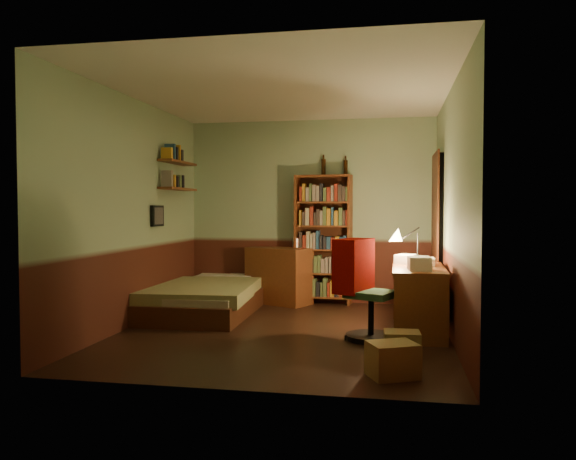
% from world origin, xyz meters
% --- Properties ---
extents(floor, '(3.50, 4.00, 0.02)m').
position_xyz_m(floor, '(0.00, 0.00, -0.01)').
color(floor, black).
rests_on(floor, ground).
extents(ceiling, '(3.50, 4.00, 0.02)m').
position_xyz_m(ceiling, '(0.00, 0.00, 2.61)').
color(ceiling, silver).
rests_on(ceiling, wall_back).
extents(wall_back, '(3.50, 0.02, 2.60)m').
position_xyz_m(wall_back, '(0.00, 2.01, 1.30)').
color(wall_back, '#91AF89').
rests_on(wall_back, ground).
extents(wall_left, '(0.02, 4.00, 2.60)m').
position_xyz_m(wall_left, '(-1.76, 0.00, 1.30)').
color(wall_left, '#91AF89').
rests_on(wall_left, ground).
extents(wall_right, '(0.02, 4.00, 2.60)m').
position_xyz_m(wall_right, '(1.76, 0.00, 1.30)').
color(wall_right, '#91AF89').
rests_on(wall_right, ground).
extents(wall_front, '(3.50, 0.02, 2.60)m').
position_xyz_m(wall_front, '(0.00, -2.01, 1.30)').
color(wall_front, '#91AF89').
rests_on(wall_front, ground).
extents(doorway, '(0.06, 0.90, 2.00)m').
position_xyz_m(doorway, '(1.72, 1.30, 1.00)').
color(doorway, black).
rests_on(doorway, ground).
extents(door_trim, '(0.02, 0.98, 2.08)m').
position_xyz_m(door_trim, '(1.69, 1.30, 1.00)').
color(door_trim, '#3E1E11').
rests_on(door_trim, ground).
extents(bed, '(1.22, 2.22, 0.65)m').
position_xyz_m(bed, '(-1.19, 0.97, 0.33)').
color(bed, '#758853').
rests_on(bed, ground).
extents(dresser, '(0.99, 0.78, 0.79)m').
position_xyz_m(dresser, '(-0.41, 1.76, 0.39)').
color(dresser, brown).
rests_on(dresser, ground).
extents(mini_stereo, '(0.31, 0.28, 0.14)m').
position_xyz_m(mini_stereo, '(-0.10, 1.89, 0.86)').
color(mini_stereo, '#B2B2B7').
rests_on(mini_stereo, dresser).
extents(bookshelf, '(0.80, 0.32, 1.81)m').
position_xyz_m(bookshelf, '(0.21, 1.85, 0.90)').
color(bookshelf, brown).
rests_on(bookshelf, ground).
extents(bottle_left, '(0.07, 0.07, 0.23)m').
position_xyz_m(bottle_left, '(0.19, 1.96, 1.92)').
color(bottle_left, black).
rests_on(bottle_left, bookshelf).
extents(bottle_right, '(0.06, 0.06, 0.21)m').
position_xyz_m(bottle_right, '(0.51, 1.96, 1.91)').
color(bottle_right, black).
rests_on(bottle_right, bookshelf).
extents(desk, '(0.56, 1.33, 0.71)m').
position_xyz_m(desk, '(1.44, 0.27, 0.36)').
color(desk, brown).
rests_on(desk, ground).
extents(paper_stack, '(0.28, 0.32, 0.11)m').
position_xyz_m(paper_stack, '(1.32, 0.55, 0.77)').
color(paper_stack, silver).
rests_on(paper_stack, desk).
extents(desk_lamp, '(0.21, 0.21, 0.54)m').
position_xyz_m(desk_lamp, '(1.44, 0.52, 0.98)').
color(desk_lamp, black).
rests_on(desk_lamp, desk).
extents(office_chair, '(0.60, 0.58, 0.95)m').
position_xyz_m(office_chair, '(0.95, -0.21, 0.48)').
color(office_chair, '#2A512F').
rests_on(office_chair, ground).
extents(red_jacket, '(0.28, 0.48, 0.56)m').
position_xyz_m(red_jacket, '(0.71, -0.03, 1.23)').
color(red_jacket, '#B40700').
rests_on(red_jacket, office_chair).
extents(wall_shelf_lower, '(0.20, 0.90, 0.03)m').
position_xyz_m(wall_shelf_lower, '(-1.64, 1.10, 1.60)').
color(wall_shelf_lower, brown).
rests_on(wall_shelf_lower, wall_left).
extents(wall_shelf_upper, '(0.20, 0.90, 0.03)m').
position_xyz_m(wall_shelf_upper, '(-1.64, 1.10, 1.95)').
color(wall_shelf_upper, brown).
rests_on(wall_shelf_upper, wall_left).
extents(framed_picture, '(0.04, 0.32, 0.26)m').
position_xyz_m(framed_picture, '(-1.72, 0.60, 1.25)').
color(framed_picture, black).
rests_on(framed_picture, wall_left).
extents(cardboard_box_a, '(0.46, 0.42, 0.27)m').
position_xyz_m(cardboard_box_a, '(1.16, -1.45, 0.14)').
color(cardboard_box_a, olive).
rests_on(cardboard_box_a, ground).
extents(cardboard_box_b, '(0.34, 0.28, 0.23)m').
position_xyz_m(cardboard_box_b, '(1.25, -0.80, 0.11)').
color(cardboard_box_b, olive).
rests_on(cardboard_box_b, ground).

